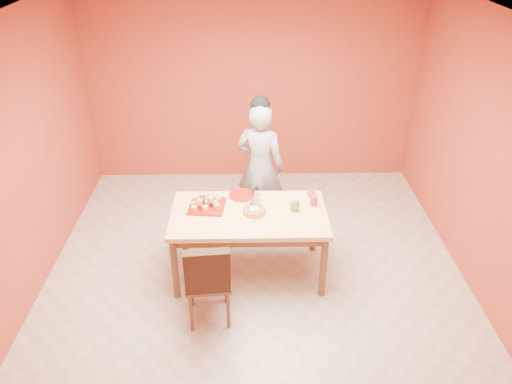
{
  "coord_description": "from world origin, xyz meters",
  "views": [
    {
      "loc": [
        -0.08,
        -4.11,
        3.49
      ],
      "look_at": [
        0.01,
        0.3,
        0.95
      ],
      "focal_mm": 35.0,
      "sensor_mm": 36.0,
      "label": 1
    }
  ],
  "objects_px": {
    "dining_chair": "(208,279)",
    "magenta_glass": "(314,201)",
    "checker_tin": "(311,194)",
    "person": "(260,167)",
    "dining_table": "(249,221)",
    "pastry_platter": "(207,206)",
    "egg_ornament": "(295,205)",
    "sponge_cake": "(254,211)",
    "red_dinner_plate": "(242,195)"
  },
  "relations": [
    {
      "from": "sponge_cake",
      "to": "magenta_glass",
      "type": "xyz_separation_m",
      "value": [
        0.62,
        0.17,
        0.01
      ]
    },
    {
      "from": "pastry_platter",
      "to": "magenta_glass",
      "type": "distance_m",
      "value": 1.11
    },
    {
      "from": "red_dinner_plate",
      "to": "dining_chair",
      "type": "bearing_deg",
      "value": -106.67
    },
    {
      "from": "sponge_cake",
      "to": "egg_ornament",
      "type": "distance_m",
      "value": 0.42
    },
    {
      "from": "dining_table",
      "to": "egg_ornament",
      "type": "xyz_separation_m",
      "value": [
        0.47,
        0.04,
        0.16
      ]
    },
    {
      "from": "person",
      "to": "egg_ornament",
      "type": "height_order",
      "value": "person"
    },
    {
      "from": "dining_table",
      "to": "person",
      "type": "relative_size",
      "value": 1.0
    },
    {
      "from": "person",
      "to": "pastry_platter",
      "type": "height_order",
      "value": "person"
    },
    {
      "from": "dining_chair",
      "to": "magenta_glass",
      "type": "relative_size",
      "value": 8.72
    },
    {
      "from": "magenta_glass",
      "to": "checker_tin",
      "type": "distance_m",
      "value": 0.22
    },
    {
      "from": "person",
      "to": "pastry_platter",
      "type": "relative_size",
      "value": 4.4
    },
    {
      "from": "egg_ornament",
      "to": "magenta_glass",
      "type": "xyz_separation_m",
      "value": [
        0.21,
        0.1,
        -0.01
      ]
    },
    {
      "from": "checker_tin",
      "to": "pastry_platter",
      "type": "bearing_deg",
      "value": -168.56
    },
    {
      "from": "dining_table",
      "to": "pastry_platter",
      "type": "xyz_separation_m",
      "value": [
        -0.43,
        0.12,
        0.1
      ]
    },
    {
      "from": "dining_table",
      "to": "pastry_platter",
      "type": "relative_size",
      "value": 4.39
    },
    {
      "from": "red_dinner_plate",
      "to": "checker_tin",
      "type": "distance_m",
      "value": 0.75
    },
    {
      "from": "sponge_cake",
      "to": "dining_chair",
      "type": "bearing_deg",
      "value": -123.55
    },
    {
      "from": "magenta_glass",
      "to": "dining_chair",
      "type": "bearing_deg",
      "value": -141.93
    },
    {
      "from": "dining_table",
      "to": "dining_chair",
      "type": "relative_size",
      "value": 1.72
    },
    {
      "from": "egg_ornament",
      "to": "magenta_glass",
      "type": "distance_m",
      "value": 0.23
    },
    {
      "from": "dining_table",
      "to": "person",
      "type": "xyz_separation_m",
      "value": [
        0.14,
        0.94,
        0.14
      ]
    },
    {
      "from": "egg_ornament",
      "to": "magenta_glass",
      "type": "relative_size",
      "value": 1.27
    },
    {
      "from": "sponge_cake",
      "to": "person",
      "type": "bearing_deg",
      "value": 84.96
    },
    {
      "from": "dining_chair",
      "to": "sponge_cake",
      "type": "bearing_deg",
      "value": 51.23
    },
    {
      "from": "dining_table",
      "to": "person",
      "type": "bearing_deg",
      "value": 81.41
    },
    {
      "from": "checker_tin",
      "to": "person",
      "type": "bearing_deg",
      "value": 132.38
    },
    {
      "from": "person",
      "to": "checker_tin",
      "type": "height_order",
      "value": "person"
    },
    {
      "from": "pastry_platter",
      "to": "red_dinner_plate",
      "type": "height_order",
      "value": "pastry_platter"
    },
    {
      "from": "person",
      "to": "pastry_platter",
      "type": "xyz_separation_m",
      "value": [
        -0.58,
        -0.81,
        -0.03
      ]
    },
    {
      "from": "dining_chair",
      "to": "checker_tin",
      "type": "relative_size",
      "value": 9.52
    },
    {
      "from": "pastry_platter",
      "to": "sponge_cake",
      "type": "height_order",
      "value": "sponge_cake"
    },
    {
      "from": "dining_table",
      "to": "magenta_glass",
      "type": "height_order",
      "value": "magenta_glass"
    },
    {
      "from": "dining_table",
      "to": "pastry_platter",
      "type": "height_order",
      "value": "pastry_platter"
    },
    {
      "from": "magenta_glass",
      "to": "pastry_platter",
      "type": "bearing_deg",
      "value": -179.33
    },
    {
      "from": "pastry_platter",
      "to": "checker_tin",
      "type": "xyz_separation_m",
      "value": [
        1.11,
        0.23,
        0.0
      ]
    },
    {
      "from": "dining_chair",
      "to": "red_dinner_plate",
      "type": "height_order",
      "value": "dining_chair"
    },
    {
      "from": "dining_table",
      "to": "dining_chair",
      "type": "height_order",
      "value": "dining_chair"
    },
    {
      "from": "sponge_cake",
      "to": "checker_tin",
      "type": "height_order",
      "value": "sponge_cake"
    },
    {
      "from": "dining_chair",
      "to": "person",
      "type": "bearing_deg",
      "value": 66.86
    },
    {
      "from": "pastry_platter",
      "to": "magenta_glass",
      "type": "height_order",
      "value": "magenta_glass"
    },
    {
      "from": "checker_tin",
      "to": "dining_table",
      "type": "bearing_deg",
      "value": -152.76
    },
    {
      "from": "checker_tin",
      "to": "sponge_cake",
      "type": "bearing_deg",
      "value": -148.72
    },
    {
      "from": "red_dinner_plate",
      "to": "egg_ornament",
      "type": "xyz_separation_m",
      "value": [
        0.55,
        -0.31,
        0.06
      ]
    },
    {
      "from": "dining_chair",
      "to": "sponge_cake",
      "type": "distance_m",
      "value": 0.86
    },
    {
      "from": "pastry_platter",
      "to": "red_dinner_plate",
      "type": "xyz_separation_m",
      "value": [
        0.36,
        0.23,
        -0.0
      ]
    },
    {
      "from": "egg_ornament",
      "to": "checker_tin",
      "type": "relative_size",
      "value": 1.39
    },
    {
      "from": "sponge_cake",
      "to": "egg_ornament",
      "type": "xyz_separation_m",
      "value": [
        0.41,
        0.07,
        0.03
      ]
    },
    {
      "from": "sponge_cake",
      "to": "magenta_glass",
      "type": "height_order",
      "value": "magenta_glass"
    },
    {
      "from": "person",
      "to": "checker_tin",
      "type": "distance_m",
      "value": 0.8
    },
    {
      "from": "dining_table",
      "to": "pastry_platter",
      "type": "distance_m",
      "value": 0.46
    }
  ]
}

